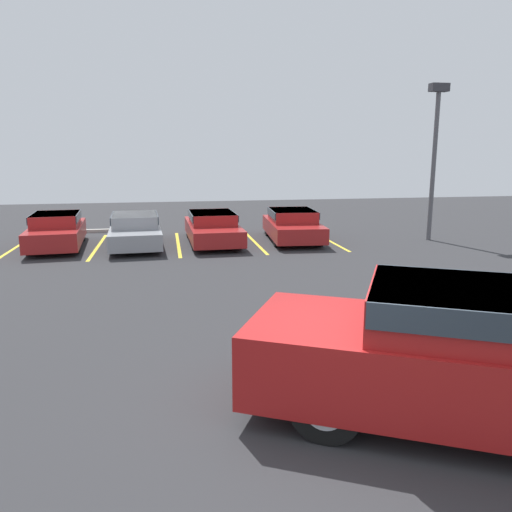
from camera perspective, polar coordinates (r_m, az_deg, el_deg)
name	(u,v)px	position (r m, az deg, el deg)	size (l,w,h in m)	color
ground_plane	(353,422)	(6.89, 11.05, -18.09)	(60.00, 60.00, 0.00)	#2D2D30
stall_stripe_a	(13,249)	(19.89, -26.02, 0.71)	(0.12, 5.27, 0.01)	yellow
stall_stripe_b	(98,246)	(19.29, -17.62, 1.05)	(0.12, 5.27, 0.01)	yellow
stall_stripe_c	(178,244)	(19.13, -8.88, 1.37)	(0.12, 5.27, 0.01)	yellow
stall_stripe_d	(254,241)	(19.41, -0.20, 1.67)	(0.12, 5.27, 0.01)	yellow
stall_stripe_e	(326,239)	(20.12, 8.05, 1.91)	(0.12, 5.27, 0.01)	yellow
pickup_truck	(477,358)	(6.88, 23.95, -10.62)	(6.01, 4.47, 1.80)	#A51919
parked_sedan_a	(56,230)	(19.47, -21.84, 2.82)	(2.08, 4.35, 1.25)	maroon
parked_sedan_b	(135,229)	(18.86, -13.64, 3.00)	(2.01, 4.48, 1.20)	gray
parked_sedan_c	(213,226)	(19.16, -4.99, 3.39)	(1.93, 4.76, 1.17)	maroon
parked_sedan_d	(293,224)	(19.64, 4.19, 3.67)	(2.16, 4.45, 1.21)	maroon
light_post	(435,143)	(20.70, 19.79, 12.02)	(0.70, 0.36, 5.93)	#515156
wheel_stop_curb	(92,231)	(22.72, -18.23, 2.73)	(1.81, 0.20, 0.14)	#B7B2A8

